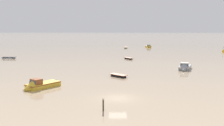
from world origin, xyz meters
name	(u,v)px	position (x,y,z in m)	size (l,w,h in m)	color
ground_plane	(118,98)	(0.00, 0.00, 0.00)	(800.00, 800.00, 0.00)	tan
rowboat_moored_0	(9,58)	(-33.96, 44.32, 0.20)	(4.60, 1.64, 0.72)	white
rowboat_moored_1	(129,59)	(2.89, 44.54, 0.17)	(3.27, 3.98, 0.62)	black
motorboat_moored_0	(38,86)	(-12.73, 5.23, 0.37)	(5.67, 6.43, 2.44)	gold
motorboat_moored_1	(149,47)	(13.85, 89.85, 0.30)	(2.70, 5.51, 2.01)	gold
rowboat_moored_2	(118,76)	(-0.01, 15.75, 0.18)	(3.97, 3.82, 0.65)	black
motorboat_moored_3	(185,68)	(15.09, 24.62, 0.38)	(4.41, 7.04, 2.53)	gray
rowboat_moored_3	(126,48)	(2.95, 86.05, 0.17)	(2.07, 4.19, 0.63)	#23602D
channel_buoy	(223,51)	(40.39, 68.05, 0.46)	(0.90, 0.90, 2.30)	gold
mooring_post_left	(103,105)	(-1.64, -5.74, 0.71)	(0.22, 0.22, 1.64)	#3D3323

